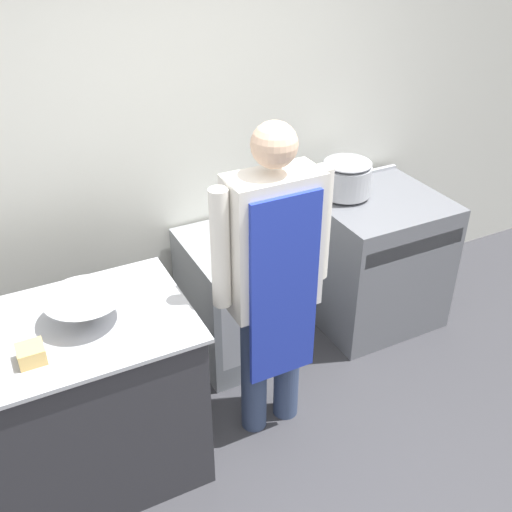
# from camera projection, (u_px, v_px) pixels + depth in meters

# --- Properties ---
(wall_back) EXTENTS (8.00, 0.05, 2.70)m
(wall_back) POSITION_uv_depth(u_px,v_px,m) (176.00, 138.00, 3.46)
(wall_back) COLOR silver
(wall_back) RESTS_ON ground_plane
(prep_counter) EXTENTS (1.25, 0.75, 0.93)m
(prep_counter) POSITION_uv_depth(u_px,v_px,m) (67.00, 408.00, 2.86)
(prep_counter) COLOR #2D2D33
(prep_counter) RESTS_ON ground_plane
(stove) EXTENTS (0.80, 0.76, 0.92)m
(stove) POSITION_uv_depth(u_px,v_px,m) (373.00, 259.00, 4.04)
(stove) COLOR slate
(stove) RESTS_ON ground_plane
(fridge_unit) EXTENTS (0.61, 0.67, 0.80)m
(fridge_unit) POSITION_uv_depth(u_px,v_px,m) (238.00, 297.00, 3.74)
(fridge_unit) COLOR #93999E
(fridge_unit) RESTS_ON ground_plane
(person_cook) EXTENTS (0.63, 0.24, 1.75)m
(person_cook) POSITION_uv_depth(u_px,v_px,m) (273.00, 272.00, 2.90)
(person_cook) COLOR #38476B
(person_cook) RESTS_ON ground_plane
(mixing_bowl) EXTENTS (0.36, 0.36, 0.13)m
(mixing_bowl) POSITION_uv_depth(u_px,v_px,m) (86.00, 309.00, 2.65)
(mixing_bowl) COLOR #B2B5BC
(mixing_bowl) RESTS_ON prep_counter
(plastic_tub) EXTENTS (0.11, 0.11, 0.07)m
(plastic_tub) POSITION_uv_depth(u_px,v_px,m) (31.00, 354.00, 2.43)
(plastic_tub) COLOR #D8B266
(plastic_tub) RESTS_ON prep_counter
(stock_pot) EXTENTS (0.31, 0.31, 0.24)m
(stock_pot) POSITION_uv_depth(u_px,v_px,m) (347.00, 176.00, 3.76)
(stock_pot) COLOR #B2B5BC
(stock_pot) RESTS_ON stove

